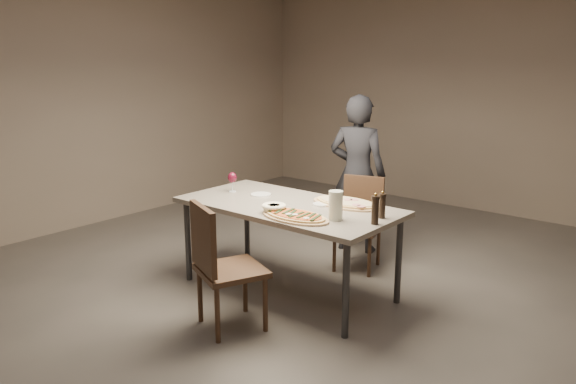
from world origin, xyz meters
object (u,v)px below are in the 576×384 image
Objects in this scene: zucchini_pizza at (295,216)px; ham_pizza at (346,203)px; chair_far at (360,217)px; diner at (357,174)px; dining_table at (288,211)px; bread_basket at (274,208)px; chair_near at (219,261)px; pepper_mill_left at (382,205)px; carafe at (336,205)px.

ham_pizza is (0.07, 0.56, -0.00)m from zucchini_pizza.
chair_far is (-0.16, 1.15, -0.30)m from zucchini_pizza.
dining_table is at bearing 81.31° from diner.
zucchini_pizza is 0.22m from bread_basket.
diner is at bearing -69.43° from chair_far.
chair_far reaches higher than zucchini_pizza.
chair_far is at bearing 98.10° from ham_pizza.
bread_basket is (0.08, -0.27, 0.10)m from dining_table.
bread_basket is 0.12× the size of diner.
dining_table is at bearing 106.76° from bread_basket.
chair_near is at bearing -85.77° from dining_table.
dining_table is 0.47m from ham_pizza.
pepper_mill_left reaches higher than bread_basket.
diner is at bearing 116.71° from carafe.
zucchini_pizza is at bearing 89.27° from chair_near.
diner is at bearing 115.04° from zucchini_pizza.
ham_pizza is at bearing 61.56° from bread_basket.
ham_pizza is 0.65× the size of chair_near.
diner is (-0.13, 1.23, 0.09)m from dining_table.
carafe is at bearing 77.97° from chair_near.
dining_table is 8.77× the size of pepper_mill_left.
bread_basket is 0.63m from chair_near.
pepper_mill_left reaches higher than chair_near.
bread_basket is at bearing -174.74° from zucchini_pizza.
chair_near is 2.09m from diner.
bread_basket is at bearing -150.93° from pepper_mill_left.
chair_near is at bearing -124.87° from carafe.
pepper_mill_left is (0.42, -0.15, 0.08)m from ham_pizza.
carafe reaches higher than ham_pizza.
chair_near is 1.11× the size of chair_far.
carafe is (0.25, 0.16, 0.09)m from zucchini_pizza.
pepper_mill_left reaches higher than dining_table.
pepper_mill_left is at bearing 115.12° from diner.
carafe reaches higher than zucchini_pizza.
ham_pizza is 0.62m from bread_basket.
diner reaches higher than chair_near.
carafe is (0.47, 0.14, 0.07)m from bread_basket.
chair_far is at bearing 86.90° from bread_basket.
diner reaches higher than ham_pizza.
chair_near is (0.06, -0.83, -0.17)m from dining_table.
zucchini_pizza reaches higher than ham_pizza.
diner reaches higher than bread_basket.
pepper_mill_left reaches higher than chair_far.
dining_table is 3.16× the size of zucchini_pizza.
bread_basket is 1.51m from diner.
ham_pizza is at bearing 160.14° from pepper_mill_left.
chair_near is 1.71m from chair_far.
zucchini_pizza is at bearing -111.00° from ham_pizza.
diner is (-0.51, 0.95, 0.02)m from ham_pizza.
zucchini_pizza is 0.68× the size of chair_far.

